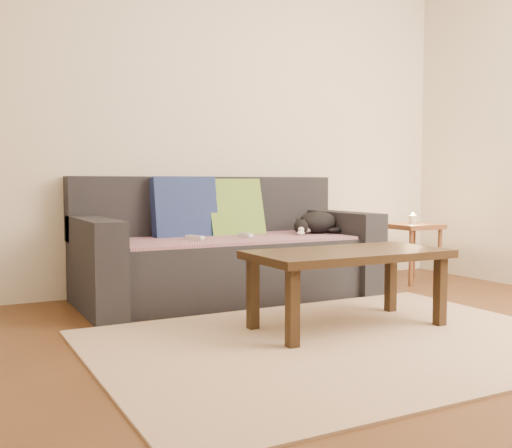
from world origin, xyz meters
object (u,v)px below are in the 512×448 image
at_px(side_table, 413,234).
at_px(cat, 316,223).
at_px(wii_remote_b, 246,235).
at_px(sofa, 226,254).
at_px(coffee_table, 348,260).
at_px(wii_remote_a, 195,238).

bearing_deg(side_table, cat, 178.12).
xyz_separation_m(wii_remote_b, side_table, (1.55, 0.01, -0.06)).
relative_size(wii_remote_b, side_table, 0.31).
bearing_deg(cat, sofa, -162.65).
height_order(wii_remote_b, coffee_table, wii_remote_b).
relative_size(wii_remote_a, coffee_table, 0.13).
relative_size(sofa, cat, 4.86).
xyz_separation_m(wii_remote_b, coffee_table, (0.11, -1.05, -0.06)).
distance_m(cat, coffee_table, 1.20).
height_order(cat, side_table, cat).
bearing_deg(wii_remote_b, cat, -88.50).
relative_size(wii_remote_a, wii_remote_b, 1.00).
bearing_deg(coffee_table, sofa, 100.04).
relative_size(sofa, wii_remote_b, 14.00).
xyz_separation_m(wii_remote_a, side_table, (1.95, 0.03, -0.06)).
relative_size(cat, wii_remote_a, 2.88).
distance_m(cat, wii_remote_a, 1.02).
bearing_deg(coffee_table, side_table, 36.26).
distance_m(sofa, coffee_table, 1.20).
bearing_deg(wii_remote_b, coffee_table, -175.90).
bearing_deg(cat, wii_remote_a, -151.96).
height_order(sofa, cat, sofa).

